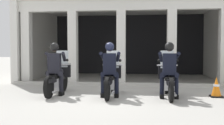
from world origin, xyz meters
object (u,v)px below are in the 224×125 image
object	(u,v)px
police_officer_right	(169,65)
traffic_cone_flank	(216,87)
motorcycle_left	(58,78)
motorcycle_right	(168,80)
police_officer_left	(55,64)
motorcycle_center	(111,79)
police_officer_center	(110,65)

from	to	relation	value
police_officer_right	traffic_cone_flank	xyz separation A→B (m)	(1.38, 0.39, -0.65)
motorcycle_left	traffic_cone_flank	bearing A→B (deg)	9.36
motorcycle_left	motorcycle_right	size ratio (longest dim) A/B	1.00
police_officer_left	motorcycle_right	world-z (taller)	police_officer_left
motorcycle_center	police_officer_center	bearing A→B (deg)	-82.35
motorcycle_center	police_officer_center	distance (m)	0.52
police_officer_center	traffic_cone_flank	distance (m)	3.16
motorcycle_right	motorcycle_center	bearing A→B (deg)	-178.65
motorcycle_left	motorcycle_center	distance (m)	1.68
motorcycle_right	police_officer_right	bearing A→B (deg)	-89.21
police_officer_right	police_officer_left	bearing A→B (deg)	178.95
motorcycle_left	police_officer_left	distance (m)	0.52
police_officer_left	police_officer_right	xyz separation A→B (m)	(3.36, -0.12, 0.00)
police_officer_center	traffic_cone_flank	size ratio (longest dim) A/B	2.69
motorcycle_right	traffic_cone_flank	world-z (taller)	motorcycle_right
police_officer_left	traffic_cone_flank	world-z (taller)	police_officer_left
police_officer_left	motorcycle_right	distance (m)	3.39
motorcycle_left	traffic_cone_flank	xyz separation A→B (m)	(4.74, -0.02, -0.21)
police_officer_left	motorcycle_center	bearing A→B (deg)	14.72
motorcycle_right	police_officer_center	bearing A→B (deg)	-169.08
motorcycle_left	police_officer_right	world-z (taller)	police_officer_right
motorcycle_left	police_officer_left	xyz separation A→B (m)	(-0.00, -0.28, 0.44)
police_officer_left	police_officer_right	size ratio (longest dim) A/B	1.00
motorcycle_left	motorcycle_center	xyz separation A→B (m)	(1.68, -0.13, 0.00)
motorcycle_center	traffic_cone_flank	bearing A→B (deg)	10.06
police_officer_right	traffic_cone_flank	world-z (taller)	police_officer_right
police_officer_left	police_officer_center	distance (m)	1.68
motorcycle_center	motorcycle_right	xyz separation A→B (m)	(1.68, 0.01, 0.00)
motorcycle_center	traffic_cone_flank	xyz separation A→B (m)	(3.06, 0.12, -0.21)
police_officer_left	motorcycle_center	xyz separation A→B (m)	(1.68, 0.15, -0.44)
motorcycle_right	police_officer_right	distance (m)	0.52
police_officer_left	motorcycle_right	xyz separation A→B (m)	(3.36, 0.16, -0.44)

